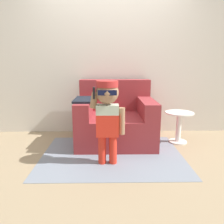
# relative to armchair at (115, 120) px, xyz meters

# --- Properties ---
(ground_plane) EXTENTS (10.00, 10.00, 0.00)m
(ground_plane) POSITION_rel_armchair_xyz_m (-0.07, -0.16, -0.34)
(ground_plane) COLOR #998466
(wall_back) EXTENTS (10.00, 0.05, 2.60)m
(wall_back) POSITION_rel_armchair_xyz_m (-0.07, 0.53, 0.96)
(wall_back) COLOR silver
(wall_back) RESTS_ON ground_plane
(armchair) EXTENTS (1.16, 0.96, 0.93)m
(armchair) POSITION_rel_armchair_xyz_m (0.00, 0.00, 0.00)
(armchair) COLOR maroon
(armchair) RESTS_ON ground_plane
(person_child) EXTENTS (0.41, 0.31, 1.00)m
(person_child) POSITION_rel_armchair_xyz_m (-0.11, -0.78, 0.33)
(person_child) COLOR red
(person_child) RESTS_ON ground_plane
(side_table) EXTENTS (0.42, 0.42, 0.47)m
(side_table) POSITION_rel_armchair_xyz_m (0.96, -0.07, -0.05)
(side_table) COLOR white
(side_table) RESTS_ON ground_plane
(rug) EXTENTS (1.83, 1.39, 0.01)m
(rug) POSITION_rel_armchair_xyz_m (-0.06, -0.54, -0.33)
(rug) COLOR gray
(rug) RESTS_ON ground_plane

